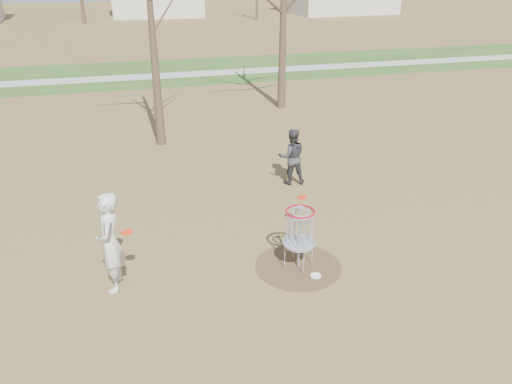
# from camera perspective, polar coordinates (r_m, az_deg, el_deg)

# --- Properties ---
(ground) EXTENTS (160.00, 160.00, 0.00)m
(ground) POSITION_cam_1_polar(r_m,az_deg,el_deg) (10.53, 4.83, -8.47)
(ground) COLOR brown
(ground) RESTS_ON ground
(green_band) EXTENTS (160.00, 8.00, 0.01)m
(green_band) POSITION_cam_1_polar(r_m,az_deg,el_deg) (29.95, -9.17, 13.44)
(green_band) COLOR #2D5119
(green_band) RESTS_ON ground
(footpath) EXTENTS (160.00, 1.50, 0.01)m
(footpath) POSITION_cam_1_polar(r_m,az_deg,el_deg) (28.98, -8.93, 13.09)
(footpath) COLOR #9E9E99
(footpath) RESTS_ON green_band
(dirt_circle) EXTENTS (1.80, 1.80, 0.01)m
(dirt_circle) POSITION_cam_1_polar(r_m,az_deg,el_deg) (10.52, 4.83, -8.45)
(dirt_circle) COLOR #47331E
(dirt_circle) RESTS_ON ground
(player_standing) EXTENTS (0.53, 0.76, 1.99)m
(player_standing) POSITION_cam_1_polar(r_m,az_deg,el_deg) (9.75, -16.35, -5.58)
(player_standing) COLOR silver
(player_standing) RESTS_ON ground
(player_throwing) EXTENTS (0.85, 0.70, 1.60)m
(player_throwing) POSITION_cam_1_polar(r_m,az_deg,el_deg) (14.04, 4.10, 4.05)
(player_throwing) COLOR #343338
(player_throwing) RESTS_ON ground
(disc_grounded) EXTENTS (0.22, 0.22, 0.02)m
(disc_grounded) POSITION_cam_1_polar(r_m,az_deg,el_deg) (10.25, 6.84, -9.47)
(disc_grounded) COLOR white
(disc_grounded) RESTS_ON dirt_circle
(discs_in_play) EXTENTS (4.13, 1.55, 0.43)m
(discs_in_play) POSITION_cam_1_polar(r_m,az_deg,el_deg) (10.35, -3.18, -2.29)
(discs_in_play) COLOR #F9320D
(discs_in_play) RESTS_ON ground
(disc_golf_basket) EXTENTS (0.64, 0.64, 1.35)m
(disc_golf_basket) POSITION_cam_1_polar(r_m,az_deg,el_deg) (10.06, 5.01, -4.11)
(disc_golf_basket) COLOR #9EA3AD
(disc_golf_basket) RESTS_ON ground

